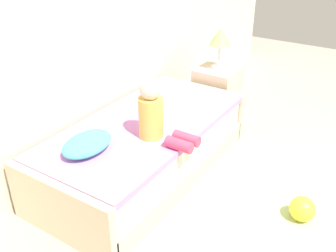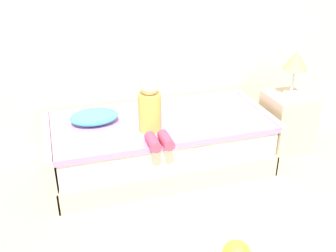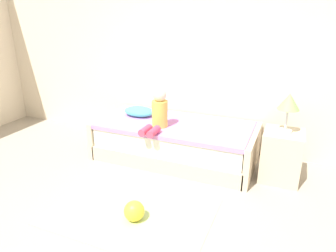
{
  "view_description": "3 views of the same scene",
  "coord_description": "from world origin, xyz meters",
  "px_view_note": "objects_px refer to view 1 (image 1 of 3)",
  "views": [
    {
      "loc": [
        -2.63,
        0.21,
        2.09
      ],
      "look_at": [
        -0.26,
        1.75,
        0.55
      ],
      "focal_mm": 41.44,
      "sensor_mm": 36.0,
      "label": 1
    },
    {
      "loc": [
        -1.16,
        -1.17,
        2.07
      ],
      "look_at": [
        -0.26,
        1.75,
        0.55
      ],
      "focal_mm": 41.98,
      "sensor_mm": 36.0,
      "label": 2
    },
    {
      "loc": [
        1.12,
        -1.52,
        1.87
      ],
      "look_at": [
        -0.26,
        1.75,
        0.55
      ],
      "focal_mm": 32.67,
      "sensor_mm": 36.0,
      "label": 3
    }
  ],
  "objects_px": {
    "bed": "(145,148)",
    "child_figure": "(156,115)",
    "toy_ball": "(302,209)",
    "nightstand": "(217,93)",
    "table_lamp": "(220,38)",
    "pillow": "(87,144)"
  },
  "relations": [
    {
      "from": "bed",
      "to": "child_figure",
      "type": "distance_m",
      "value": 0.53
    },
    {
      "from": "toy_ball",
      "to": "nightstand",
      "type": "bearing_deg",
      "value": 48.18
    },
    {
      "from": "child_figure",
      "to": "table_lamp",
      "type": "bearing_deg",
      "value": 7.16
    },
    {
      "from": "pillow",
      "to": "table_lamp",
      "type": "bearing_deg",
      "value": -4.15
    },
    {
      "from": "nightstand",
      "to": "child_figure",
      "type": "xyz_separation_m",
      "value": [
        -1.49,
        -0.19,
        0.4
      ]
    },
    {
      "from": "nightstand",
      "to": "child_figure",
      "type": "bearing_deg",
      "value": -172.84
    },
    {
      "from": "nightstand",
      "to": "toy_ball",
      "type": "height_order",
      "value": "nightstand"
    },
    {
      "from": "bed",
      "to": "toy_ball",
      "type": "bearing_deg",
      "value": -84.51
    },
    {
      "from": "pillow",
      "to": "toy_ball",
      "type": "bearing_deg",
      "value": -64.13
    },
    {
      "from": "nightstand",
      "to": "child_figure",
      "type": "height_order",
      "value": "child_figure"
    },
    {
      "from": "child_figure",
      "to": "pillow",
      "type": "xyz_separation_m",
      "value": [
        -0.45,
        0.33,
        -0.14
      ]
    },
    {
      "from": "nightstand",
      "to": "table_lamp",
      "type": "height_order",
      "value": "table_lamp"
    },
    {
      "from": "bed",
      "to": "child_figure",
      "type": "xyz_separation_m",
      "value": [
        -0.14,
        -0.23,
        0.46
      ]
    },
    {
      "from": "bed",
      "to": "nightstand",
      "type": "bearing_deg",
      "value": -1.74
    },
    {
      "from": "bed",
      "to": "table_lamp",
      "type": "bearing_deg",
      "value": -1.74
    },
    {
      "from": "bed",
      "to": "pillow",
      "type": "height_order",
      "value": "pillow"
    },
    {
      "from": "bed",
      "to": "toy_ball",
      "type": "relative_size",
      "value": 10.6
    },
    {
      "from": "pillow",
      "to": "bed",
      "type": "bearing_deg",
      "value": -9.58
    },
    {
      "from": "toy_ball",
      "to": "table_lamp",
      "type": "bearing_deg",
      "value": 48.18
    },
    {
      "from": "bed",
      "to": "pillow",
      "type": "relative_size",
      "value": 4.8
    },
    {
      "from": "table_lamp",
      "to": "toy_ball",
      "type": "xyz_separation_m",
      "value": [
        -1.22,
        -1.36,
        -0.84
      ]
    },
    {
      "from": "bed",
      "to": "toy_ball",
      "type": "distance_m",
      "value": 1.41
    }
  ]
}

